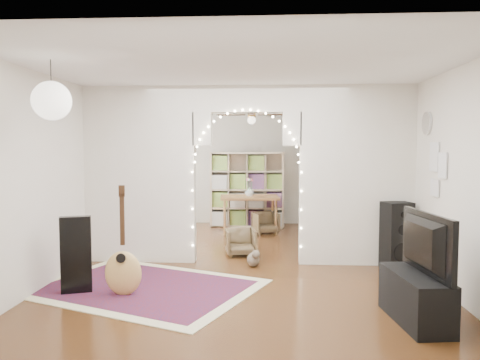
# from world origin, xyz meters

# --- Properties ---
(floor) EXTENTS (7.50, 7.50, 0.00)m
(floor) POSITION_xyz_m (0.00, 0.00, 0.00)
(floor) COLOR black
(floor) RESTS_ON ground
(ceiling) EXTENTS (5.00, 7.50, 0.02)m
(ceiling) POSITION_xyz_m (0.00, 0.00, 2.70)
(ceiling) COLOR white
(ceiling) RESTS_ON wall_back
(wall_back) EXTENTS (5.00, 0.02, 2.70)m
(wall_back) POSITION_xyz_m (0.00, 3.75, 1.35)
(wall_back) COLOR silver
(wall_back) RESTS_ON floor
(wall_front) EXTENTS (5.00, 0.02, 2.70)m
(wall_front) POSITION_xyz_m (0.00, -3.75, 1.35)
(wall_front) COLOR silver
(wall_front) RESTS_ON floor
(wall_left) EXTENTS (0.02, 7.50, 2.70)m
(wall_left) POSITION_xyz_m (-2.50, 0.00, 1.35)
(wall_left) COLOR silver
(wall_left) RESTS_ON floor
(wall_right) EXTENTS (0.02, 7.50, 2.70)m
(wall_right) POSITION_xyz_m (2.50, 0.00, 1.35)
(wall_right) COLOR silver
(wall_right) RESTS_ON floor
(divider_wall) EXTENTS (5.00, 0.20, 2.70)m
(divider_wall) POSITION_xyz_m (0.00, 0.00, 1.42)
(divider_wall) COLOR silver
(divider_wall) RESTS_ON floor
(fairy_lights) EXTENTS (1.64, 0.04, 1.60)m
(fairy_lights) POSITION_xyz_m (0.00, -0.13, 1.55)
(fairy_lights) COLOR #FFEABF
(fairy_lights) RESTS_ON divider_wall
(window) EXTENTS (0.04, 1.20, 1.40)m
(window) POSITION_xyz_m (-2.47, 1.80, 1.50)
(window) COLOR white
(window) RESTS_ON wall_left
(wall_clock) EXTENTS (0.03, 0.31, 0.31)m
(wall_clock) POSITION_xyz_m (2.48, -0.60, 2.10)
(wall_clock) COLOR white
(wall_clock) RESTS_ON wall_right
(picture_frames) EXTENTS (0.02, 0.50, 0.70)m
(picture_frames) POSITION_xyz_m (2.48, -1.00, 1.50)
(picture_frames) COLOR white
(picture_frames) RESTS_ON wall_right
(paper_lantern) EXTENTS (0.40, 0.40, 0.40)m
(paper_lantern) POSITION_xyz_m (-1.90, -2.40, 2.25)
(paper_lantern) COLOR white
(paper_lantern) RESTS_ON ceiling
(ceiling_fan) EXTENTS (1.10, 1.10, 0.30)m
(ceiling_fan) POSITION_xyz_m (0.00, 2.00, 2.40)
(ceiling_fan) COLOR #BD873F
(ceiling_fan) RESTS_ON ceiling
(area_rug) EXTENTS (3.28, 2.91, 0.02)m
(area_rug) POSITION_xyz_m (-1.24, -1.40, 0.01)
(area_rug) COLOR maroon
(area_rug) RESTS_ON floor
(guitar_case) EXTENTS (0.38, 0.23, 0.94)m
(guitar_case) POSITION_xyz_m (-2.00, -1.66, 0.47)
(guitar_case) COLOR black
(guitar_case) RESTS_ON floor
(acoustic_guitar) EXTENTS (0.46, 0.20, 1.12)m
(acoustic_guitar) POSITION_xyz_m (-1.40, -1.72, 0.49)
(acoustic_guitar) COLOR tan
(acoustic_guitar) RESTS_ON floor
(tabby_cat) EXTENTS (0.27, 0.43, 0.29)m
(tabby_cat) POSITION_xyz_m (0.11, -0.26, 0.12)
(tabby_cat) COLOR brown
(tabby_cat) RESTS_ON floor
(floor_speaker) EXTENTS (0.46, 0.43, 0.98)m
(floor_speaker) POSITION_xyz_m (2.20, -0.25, 0.49)
(floor_speaker) COLOR black
(floor_speaker) RESTS_ON floor
(media_console) EXTENTS (0.52, 1.04, 0.50)m
(media_console) POSITION_xyz_m (1.82, -2.38, 0.25)
(media_console) COLOR black
(media_console) RESTS_ON floor
(tv) EXTENTS (0.27, 1.08, 0.62)m
(tv) POSITION_xyz_m (1.82, -2.38, 0.81)
(tv) COLOR black
(tv) RESTS_ON media_console
(bookcase) EXTENTS (1.68, 0.71, 1.67)m
(bookcase) POSITION_xyz_m (-0.14, 3.28, 0.83)
(bookcase) COLOR beige
(bookcase) RESTS_ON floor
(dining_table) EXTENTS (1.27, 0.91, 0.76)m
(dining_table) POSITION_xyz_m (-0.06, 2.58, 0.68)
(dining_table) COLOR brown
(dining_table) RESTS_ON floor
(flower_vase) EXTENTS (0.20, 0.20, 0.19)m
(flower_vase) POSITION_xyz_m (-0.06, 2.58, 0.85)
(flower_vase) COLOR white
(flower_vase) RESTS_ON dining_table
(dining_chair_left) EXTENTS (0.61, 0.62, 0.44)m
(dining_chair_left) POSITION_xyz_m (0.28, 2.43, 0.22)
(dining_chair_left) COLOR brown
(dining_chair_left) RESTS_ON floor
(dining_chair_right) EXTENTS (0.55, 0.56, 0.44)m
(dining_chair_right) POSITION_xyz_m (-0.12, 0.46, 0.22)
(dining_chair_right) COLOR brown
(dining_chair_right) RESTS_ON floor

